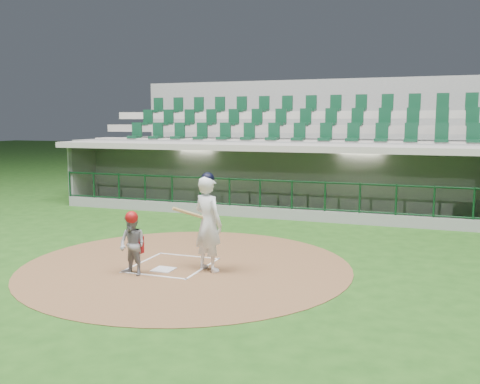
# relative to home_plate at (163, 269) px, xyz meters

# --- Properties ---
(ground) EXTENTS (120.00, 120.00, 0.00)m
(ground) POSITION_rel_home_plate_xyz_m (0.00, 0.70, -0.02)
(ground) COLOR #1E4914
(ground) RESTS_ON ground
(dirt_circle) EXTENTS (7.20, 7.20, 0.01)m
(dirt_circle) POSITION_rel_home_plate_xyz_m (0.30, 0.50, -0.02)
(dirt_circle) COLOR brown
(dirt_circle) RESTS_ON ground
(home_plate) EXTENTS (0.43, 0.43, 0.02)m
(home_plate) POSITION_rel_home_plate_xyz_m (0.00, 0.00, 0.00)
(home_plate) COLOR silver
(home_plate) RESTS_ON dirt_circle
(batter_box_chalk) EXTENTS (1.55, 1.80, 0.01)m
(batter_box_chalk) POSITION_rel_home_plate_xyz_m (0.00, 0.40, -0.00)
(batter_box_chalk) COLOR white
(batter_box_chalk) RESTS_ON ground
(dugout_structure) EXTENTS (16.40, 3.70, 3.00)m
(dugout_structure) POSITION_rel_home_plate_xyz_m (0.11, 8.51, 0.93)
(dugout_structure) COLOR slate
(dugout_structure) RESTS_ON ground
(seating_deck) EXTENTS (17.00, 6.72, 5.15)m
(seating_deck) POSITION_rel_home_plate_xyz_m (0.00, 11.61, 1.40)
(seating_deck) COLOR gray
(seating_deck) RESTS_ON ground
(batter) EXTENTS (0.97, 1.01, 2.09)m
(batter) POSITION_rel_home_plate_xyz_m (0.91, 0.31, 1.03)
(batter) COLOR white
(batter) RESTS_ON dirt_circle
(catcher) EXTENTS (0.71, 0.61, 1.33)m
(catcher) POSITION_rel_home_plate_xyz_m (-0.42, -0.52, 0.64)
(catcher) COLOR gray
(catcher) RESTS_ON dirt_circle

